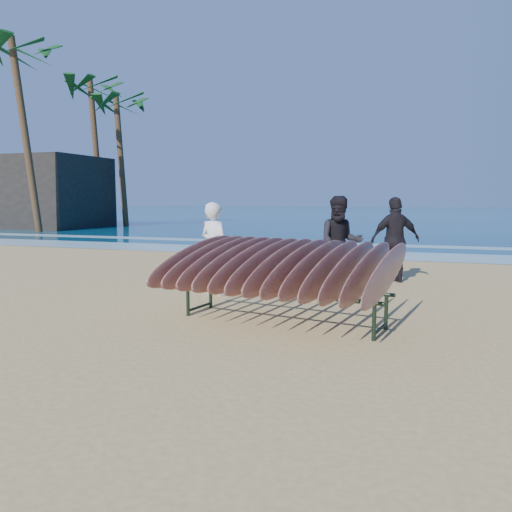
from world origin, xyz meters
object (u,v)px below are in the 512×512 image
Objects in this scene: person_white at (214,249)px; person_dark_b at (395,240)px; palm_mid at (119,107)px; building at (25,193)px; surfboard_rack at (282,266)px; person_dark_a at (340,242)px; palm_right at (94,91)px; palm_left at (21,54)px.

person_dark_b is (3.19, 2.61, 0.05)m from person_white.
person_white is 0.21× the size of palm_mid.
surfboard_rack is at bearing -39.96° from building.
palm_right is (-18.86, 17.92, 7.78)m from person_dark_a.
palm_mid is (5.86, 2.07, 5.37)m from building.
building is at bearing -148.59° from palm_right.
person_white is at bearing -52.52° from palm_mid.
person_dark_a is 0.19× the size of palm_left.
surfboard_rack is 0.36× the size of building.
building reaches higher than person_dark_b.
palm_mid is (-14.66, 19.12, 6.67)m from person_white.
palm_left reaches higher than surfboard_rack.
building is (-20.52, 17.06, 1.31)m from person_white.
building is at bearing -18.04° from person_white.
building is 9.51m from palm_left.
person_dark_b is at bearing -27.20° from palm_left.
person_dark_b is 0.22× the size of palm_mid.
person_dark_a is 25.27m from palm_mid.
person_white reaches higher than surfboard_rack.
person_dark_a reaches higher than person_white.
palm_right is (-19.88, 16.78, 7.79)m from person_dark_b.
person_dark_a is (2.16, 1.47, 0.06)m from person_white.
person_white is 0.95× the size of person_dark_b.
person_white is 21.78m from palm_left.
surfboard_rack is 24.05m from palm_left.
building is (-23.70, 14.44, 1.26)m from person_dark_b.
palm_left is at bearing -54.09° from person_dark_b.
palm_right reaches higher than surfboard_rack.
palm_mid reaches higher than person_white.
palm_mid reaches higher than surfboard_rack.
person_dark_a is at bearing -43.54° from palm_right.
person_dark_b reaches higher than person_white.
person_dark_b is (1.02, 1.14, -0.01)m from person_dark_a.
surfboard_rack is 2.00× the size of person_white.
person_dark_a is at bearing -31.23° from palm_left.
palm_left is (-18.06, 10.95, 8.14)m from person_dark_a.
palm_right is at bearing 140.85° from surfboard_rack.
building is 1.17× the size of palm_mid.
palm_right reaches higher than person_dark_a.
building is at bearing 130.92° from person_dark_a.
palm_left is at bearing -16.30° from person_white.
palm_left is at bearing -83.49° from palm_right.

